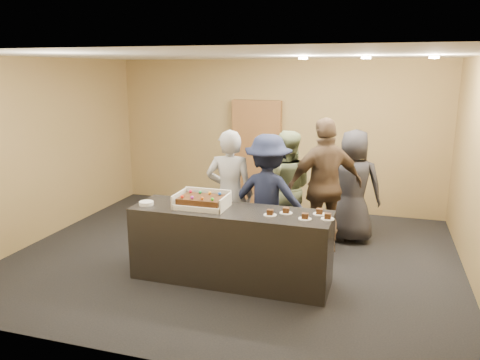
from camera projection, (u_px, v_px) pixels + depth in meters
The scene contains 17 objects.
room at pixel (234, 160), 6.19m from camera, with size 6.04×6.00×2.70m.
serving_counter at pixel (231, 245), 5.66m from camera, with size 2.40×0.70×0.90m, color black.
storage_cabinet at pixel (257, 155), 8.61m from camera, with size 0.90×0.15×1.98m, color brown.
cake_box at pixel (203, 203), 5.67m from camera, with size 0.62×0.43×0.18m.
sheet_cake at pixel (202, 199), 5.64m from camera, with size 0.53×0.37×0.11m.
plate_stack at pixel (146, 203), 5.75m from camera, with size 0.18×0.18×0.04m, color white.
slice_a at pixel (270, 213), 5.34m from camera, with size 0.15×0.15×0.07m.
slice_b at pixel (286, 211), 5.42m from camera, with size 0.15×0.15×0.07m.
slice_c at pixel (305, 217), 5.21m from camera, with size 0.15×0.15×0.07m.
slice_d at pixel (319, 212), 5.38m from camera, with size 0.15×0.15×0.07m.
slice_e at pixel (328, 217), 5.20m from camera, with size 0.15×0.15×0.07m.
person_server_grey at pixel (230, 194), 6.32m from camera, with size 0.64×0.42×1.76m, color #9F9FA4.
person_sage_man at pixel (285, 188), 6.81m from camera, with size 0.82×0.64×1.68m, color #96A775.
person_navy_man at pixel (268, 198), 6.24m from camera, with size 1.10×0.63×1.71m, color #181E39.
person_brown_extra at pixel (325, 186), 6.46m from camera, with size 1.11×0.46×1.90m, color brown.
person_dark_suit at pixel (353, 186), 6.90m from camera, with size 0.83×0.54×1.69m, color #27272C.
ceiling_spotlights at pixel (366, 58), 5.89m from camera, with size 1.72×0.12×0.03m.
Camera 1 is at (1.86, -5.79, 2.54)m, focal length 35.00 mm.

